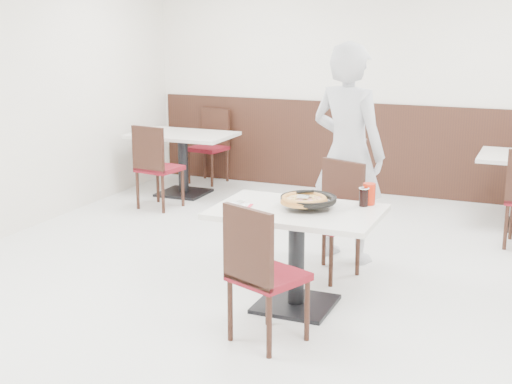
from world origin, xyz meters
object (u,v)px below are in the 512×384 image
at_px(diner_person, 348,153).
at_px(bg_table_left, 183,164).
at_px(pizza, 304,201).
at_px(red_cup, 369,194).
at_px(side_plate, 234,206).
at_px(chair_far, 328,221).
at_px(main_table, 296,258).
at_px(pizza_pan, 308,203).
at_px(cola_glass, 364,198).
at_px(bg_chair_left_far, 208,147).
at_px(bg_chair_left_near, 160,166).
at_px(chair_near, 269,273).

bearing_deg(diner_person, bg_table_left, -15.94).
xyz_separation_m(pizza, red_cup, (0.40, 0.32, 0.02)).
bearing_deg(side_plate, chair_far, 61.57).
distance_m(main_table, pizza_pan, 0.43).
xyz_separation_m(pizza, diner_person, (-0.01, 1.19, 0.14)).
bearing_deg(main_table, cola_glass, 32.47).
bearing_deg(bg_chair_left_far, chair_far, 140.10).
height_order(pizza, bg_table_left, pizza).
bearing_deg(pizza_pan, cola_glass, 31.32).
bearing_deg(cola_glass, bg_chair_left_near, 146.83).
relative_size(cola_glass, bg_table_left, 0.11).
distance_m(bg_table_left, bg_chair_left_far, 0.69).
bearing_deg(pizza, red_cup, 38.64).
distance_m(bg_table_left, bg_chair_left_near, 0.67).
distance_m(pizza, red_cup, 0.51).
distance_m(cola_glass, bg_chair_left_far, 4.29).
height_order(chair_far, diner_person, diner_person).
bearing_deg(chair_far, red_cup, 159.01).
bearing_deg(red_cup, side_plate, -152.47).
distance_m(pizza, side_plate, 0.51).
relative_size(chair_near, red_cup, 5.94).
relative_size(chair_far, bg_chair_left_far, 1.00).
relative_size(side_plate, bg_chair_left_near, 0.18).
height_order(side_plate, red_cup, red_cup).
xyz_separation_m(main_table, chair_far, (0.02, 0.72, 0.10)).
bearing_deg(pizza, diner_person, 90.53).
bearing_deg(bg_chair_left_far, bg_table_left, 98.59).
relative_size(pizza_pan, red_cup, 1.98).
height_order(diner_person, bg_chair_left_far, diner_person).
bearing_deg(pizza, chair_near, -91.62).
relative_size(pizza, bg_table_left, 0.28).
bearing_deg(diner_person, bg_chair_left_near, -4.10).
bearing_deg(bg_table_left, diner_person, -32.16).
bearing_deg(side_plate, main_table, 16.30).
bearing_deg(cola_glass, bg_table_left, 138.94).
bearing_deg(red_cup, cola_glass, -110.24).
distance_m(chair_near, bg_table_left, 4.19).
bearing_deg(bg_table_left, bg_chair_left_far, 90.58).
bearing_deg(chair_far, main_table, 109.62).
bearing_deg(bg_chair_left_near, pizza, -32.42).
relative_size(main_table, bg_chair_left_far, 1.26).
bearing_deg(bg_chair_left_far, side_plate, 127.30).
bearing_deg(red_cup, diner_person, 115.18).
bearing_deg(chair_far, pizza, 113.42).
relative_size(chair_far, bg_chair_left_near, 1.00).
bearing_deg(bg_chair_left_near, main_table, -33.17).
xyz_separation_m(bg_table_left, bg_chair_left_near, (0.06, -0.66, 0.10)).
height_order(red_cup, bg_chair_left_far, bg_chair_left_far).
xyz_separation_m(side_plate, bg_chair_left_far, (-2.00, 3.57, -0.28)).
bearing_deg(red_cup, pizza, -141.36).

